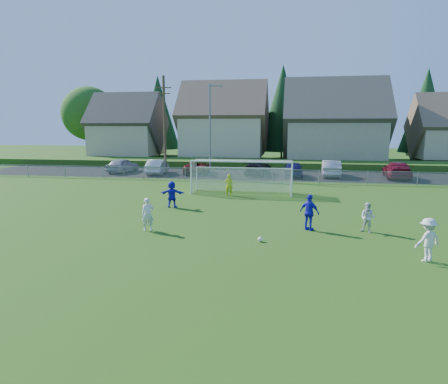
# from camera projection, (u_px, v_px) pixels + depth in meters

# --- Properties ---
(ground) EXTENTS (160.00, 160.00, 0.00)m
(ground) POSITION_uv_depth(u_px,v_px,m) (186.00, 267.00, 14.28)
(ground) COLOR #193D0C
(ground) RESTS_ON ground
(asphalt_lot) EXTENTS (60.00, 60.00, 0.00)m
(asphalt_lot) POSITION_uv_depth(u_px,v_px,m) (256.00, 175.00, 41.01)
(asphalt_lot) COLOR black
(asphalt_lot) RESTS_ON ground
(grass_embankment) EXTENTS (70.00, 6.00, 0.80)m
(grass_embankment) POSITION_uv_depth(u_px,v_px,m) (262.00, 164.00, 48.24)
(grass_embankment) COLOR #1E420F
(grass_embankment) RESTS_ON ground
(soccer_ball) EXTENTS (0.22, 0.22, 0.22)m
(soccer_ball) POSITION_uv_depth(u_px,v_px,m) (260.00, 239.00, 17.34)
(soccer_ball) COLOR white
(soccer_ball) RESTS_ON ground
(player_white_a) EXTENTS (0.69, 0.59, 1.59)m
(player_white_a) POSITION_uv_depth(u_px,v_px,m) (148.00, 214.00, 19.06)
(player_white_a) COLOR silver
(player_white_a) RESTS_ON ground
(player_white_b) EXTENTS (0.87, 0.81, 1.43)m
(player_white_b) POSITION_uv_depth(u_px,v_px,m) (368.00, 218.00, 18.75)
(player_white_b) COLOR silver
(player_white_b) RESTS_ON ground
(player_white_c) EXTENTS (1.23, 1.05, 1.65)m
(player_white_c) POSITION_uv_depth(u_px,v_px,m) (428.00, 240.00, 14.75)
(player_white_c) COLOR silver
(player_white_c) RESTS_ON ground
(player_blue_a) EXTENTS (1.10, 0.92, 1.76)m
(player_blue_a) POSITION_uv_depth(u_px,v_px,m) (309.00, 212.00, 19.13)
(player_blue_a) COLOR #1814C0
(player_blue_a) RESTS_ON ground
(player_blue_b) EXTENTS (1.54, 0.58, 1.63)m
(player_blue_b) POSITION_uv_depth(u_px,v_px,m) (172.00, 194.00, 24.52)
(player_blue_b) COLOR #1814C0
(player_blue_b) RESTS_ON ground
(goalkeeper) EXTENTS (0.58, 0.40, 1.55)m
(goalkeeper) POSITION_uv_depth(u_px,v_px,m) (229.00, 185.00, 28.67)
(goalkeeper) COLOR #C4D719
(goalkeeper) RESTS_ON ground
(car_a) EXTENTS (2.34, 4.70, 1.54)m
(car_a) POSITION_uv_depth(u_px,v_px,m) (123.00, 165.00, 42.77)
(car_a) COLOR #97989E
(car_a) RESTS_ON ground
(car_b) EXTENTS (2.10, 4.71, 1.50)m
(car_b) POSITION_uv_depth(u_px,v_px,m) (157.00, 167.00, 41.44)
(car_b) COLOR silver
(car_b) RESTS_ON ground
(car_c) EXTENTS (2.84, 5.28, 1.41)m
(car_c) POSITION_uv_depth(u_px,v_px,m) (197.00, 167.00, 41.67)
(car_c) COLOR #5F100A
(car_c) RESTS_ON ground
(car_d) EXTENTS (2.67, 5.28, 1.47)m
(car_d) POSITION_uv_depth(u_px,v_px,m) (258.00, 167.00, 40.86)
(car_d) COLOR black
(car_d) RESTS_ON ground
(car_e) EXTENTS (1.94, 4.51, 1.52)m
(car_e) POSITION_uv_depth(u_px,v_px,m) (293.00, 169.00, 39.25)
(car_e) COLOR #19164D
(car_e) RESTS_ON ground
(car_f) EXTENTS (1.90, 4.95, 1.61)m
(car_f) POSITION_uv_depth(u_px,v_px,m) (331.00, 168.00, 39.35)
(car_f) COLOR #B1B1B1
(car_f) RESTS_ON ground
(car_g) EXTENTS (2.74, 5.63, 1.58)m
(car_g) POSITION_uv_depth(u_px,v_px,m) (397.00, 170.00, 37.89)
(car_g) COLOR maroon
(car_g) RESTS_ON ground
(soccer_goal) EXTENTS (7.42, 1.90, 2.50)m
(soccer_goal) POSITION_uv_depth(u_px,v_px,m) (242.00, 171.00, 29.61)
(soccer_goal) COLOR white
(soccer_goal) RESTS_ON ground
(chainlink_fence) EXTENTS (52.06, 0.06, 1.20)m
(chainlink_fence) POSITION_uv_depth(u_px,v_px,m) (250.00, 175.00, 35.56)
(chainlink_fence) COLOR gray
(chainlink_fence) RESTS_ON ground
(streetlight) EXTENTS (1.38, 0.18, 9.00)m
(streetlight) POSITION_uv_depth(u_px,v_px,m) (210.00, 127.00, 39.49)
(streetlight) COLOR slate
(streetlight) RESTS_ON ground
(utility_pole) EXTENTS (1.60, 0.26, 10.00)m
(utility_pole) POSITION_uv_depth(u_px,v_px,m) (165.00, 124.00, 41.26)
(utility_pole) COLOR #473321
(utility_pole) RESTS_ON ground
(houses_row) EXTENTS (53.90, 11.45, 13.27)m
(houses_row) POSITION_uv_depth(u_px,v_px,m) (281.00, 108.00, 54.02)
(houses_row) COLOR tan
(houses_row) RESTS_ON ground
(tree_row) EXTENTS (65.98, 12.36, 13.80)m
(tree_row) POSITION_uv_depth(u_px,v_px,m) (276.00, 113.00, 60.34)
(tree_row) COLOR #382616
(tree_row) RESTS_ON ground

